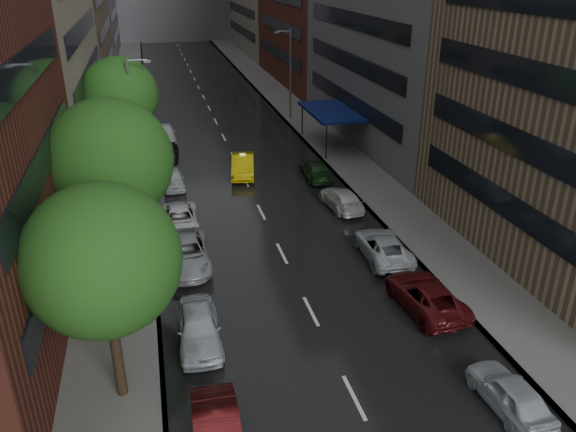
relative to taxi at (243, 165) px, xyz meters
The scene contains 12 objects.
road 20.67m from the taxi, 90.13° to the left, with size 14.00×140.00×0.01m, color black.
sidewalk_left 22.56m from the taxi, 113.65° to the left, with size 4.00×140.00×0.15m, color gray.
sidewalk_right 22.53m from the taxi, 66.56° to the left, with size 4.00×140.00×0.15m, color gray.
tree_near 25.20m from the taxi, 110.51° to the right, with size 5.45×5.45×8.68m.
tree_mid 17.55m from the taxi, 121.44° to the right, with size 6.01×6.01×9.58m.
tree_far 10.51m from the taxi, 163.17° to the left, with size 5.65×5.65×9.01m.
taxi is the anchor object (origin of this frame).
parked_cars_left 10.37m from the taxi, 121.67° to the right, with size 2.63×42.13×1.55m.
parked_cars_right 15.43m from the taxi, 69.70° to the right, with size 2.70×29.65×1.43m.
street_lamp_left 8.80m from the taxi, behind, with size 1.74×0.22×9.00m.
street_lamp_right 17.91m from the taxi, 63.89° to the left, with size 1.74×0.22×9.00m.
awning 10.83m from the taxi, 32.34° to the left, with size 4.00×8.00×3.12m.
Camera 1 is at (-6.48, -11.59, 15.25)m, focal length 35.00 mm.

